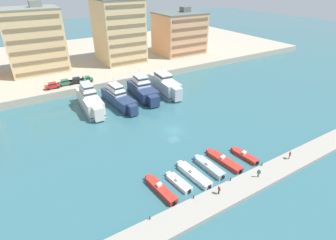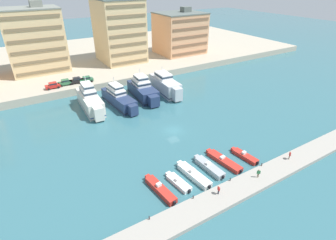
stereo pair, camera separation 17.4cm
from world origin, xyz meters
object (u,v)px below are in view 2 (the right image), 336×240
pedestrian_far_side (219,189)px  pedestrian_mid_deck (259,173)px  motorboat_white_mid_left (193,175)px  car_green_center_left (86,79)px  yacht_navy_left (119,98)px  motorboat_red_far_left (160,189)px  yacht_ivory_far_left (90,100)px  motorboat_red_center (224,161)px  car_green_left (65,82)px  yacht_silver_center_left (165,85)px  car_black_mid_left (76,80)px  motorboat_red_center_right (245,156)px  yacht_navy_mid_left (143,90)px  motorboat_grey_center_left (209,167)px  motorboat_white_left (178,182)px  car_red_far_left (53,85)px  pedestrian_near_edge (290,155)px

pedestrian_far_side → pedestrian_mid_deck: bearing=-3.7°
motorboat_white_mid_left → car_green_center_left: bearing=94.5°
yacht_navy_left → motorboat_red_far_left: size_ratio=2.11×
motorboat_white_mid_left → pedestrian_far_side: (0.48, -5.99, 1.18)m
yacht_ivory_far_left → motorboat_white_mid_left: size_ratio=1.99×
motorboat_red_center → car_green_left: bearing=109.0°
yacht_silver_center_left → pedestrian_mid_deck: (-6.46, -42.12, -0.78)m
car_black_mid_left → car_green_center_left: bearing=-12.8°
motorboat_red_far_left → car_green_center_left: bearing=86.8°
motorboat_red_center → motorboat_red_center_right: size_ratio=1.35×
yacht_navy_mid_left → motorboat_white_mid_left: 36.89m
yacht_silver_center_left → pedestrian_far_side: bearing=-109.8°
motorboat_white_mid_left → pedestrian_mid_deck: size_ratio=5.10×
yacht_navy_left → motorboat_white_mid_left: (0.01, -34.58, -1.59)m
yacht_silver_center_left → motorboat_grey_center_left: (-11.69, -35.31, -1.98)m
yacht_navy_mid_left → car_green_center_left: yacht_navy_mid_left is taller
yacht_ivory_far_left → motorboat_white_left: size_ratio=2.77×
pedestrian_mid_deck → car_red_far_left: bearing=111.8°
car_black_mid_left → car_green_center_left: same height
car_black_mid_left → pedestrian_mid_deck: car_black_mid_left is taller
motorboat_red_center_right → motorboat_red_far_left: bearing=178.3°
pedestrian_near_edge → motorboat_red_far_left: bearing=166.7°
motorboat_white_left → motorboat_grey_center_left: size_ratio=0.80×
yacht_ivory_far_left → motorboat_red_center: bearing=-67.7°
yacht_ivory_far_left → pedestrian_near_edge: yacht_ivory_far_left is taller
car_green_left → car_black_mid_left: (3.36, -0.03, 0.00)m
yacht_navy_left → motorboat_grey_center_left: (3.72, -34.32, -1.59)m
pedestrian_near_edge → motorboat_red_center: bearing=149.5°
motorboat_white_left → yacht_ivory_far_left: bearing=96.4°
motorboat_red_far_left → car_red_far_left: bearing=98.0°
motorboat_red_far_left → pedestrian_far_side: bearing=-38.8°
yacht_ivory_far_left → car_green_center_left: size_ratio=4.04×
yacht_navy_left → motorboat_red_center_right: size_ratio=2.66×
car_green_center_left → pedestrian_far_side: bearing=-85.5°
yacht_ivory_far_left → car_green_center_left: yacht_ivory_far_left is taller
yacht_navy_left → car_red_far_left: size_ratio=4.08×
pedestrian_near_edge → pedestrian_mid_deck: (-9.09, -0.54, -0.03)m
yacht_navy_left → car_green_left: bearing=121.1°
motorboat_white_mid_left → motorboat_red_center_right: bearing=-3.2°
yacht_navy_mid_left → pedestrian_near_edge: yacht_navy_mid_left is taller
pedestrian_near_edge → yacht_ivory_far_left: bearing=121.0°
yacht_navy_mid_left → pedestrian_near_edge: size_ratio=9.64×
yacht_navy_mid_left → motorboat_red_center_right: (3.84, -36.62, -1.88)m
motorboat_grey_center_left → motorboat_red_center: motorboat_grey_center_left is taller
motorboat_white_mid_left → motorboat_red_center: bearing=2.3°
car_red_far_left → pedestrian_far_side: 58.68m
motorboat_white_mid_left → pedestrian_mid_deck: bearing=-36.2°
yacht_ivory_far_left → car_red_far_left: size_ratio=4.06×
motorboat_red_center → pedestrian_near_edge: bearing=-30.5°
yacht_silver_center_left → car_green_center_left: (-19.45, 15.35, 0.79)m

